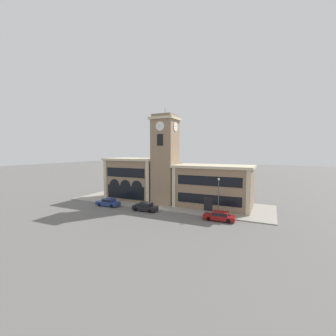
{
  "coord_description": "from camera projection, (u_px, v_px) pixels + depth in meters",
  "views": [
    {
      "loc": [
        19.46,
        -35.13,
        10.74
      ],
      "look_at": [
        1.65,
        3.02,
        7.48
      ],
      "focal_mm": 24.0,
      "sensor_mm": 36.0,
      "label": 1
    }
  ],
  "objects": [
    {
      "name": "town_hall_right_wing",
      "position": [
        213.0,
        186.0,
        42.47
      ],
      "size": [
        14.62,
        7.97,
        8.03
      ],
      "color": "#897056",
      "rests_on": "ground_plane"
    },
    {
      "name": "ground_plane",
      "position": [
        153.0,
        210.0,
        40.78
      ],
      "size": [
        300.0,
        300.0,
        0.0
      ],
      "primitive_type": "plane",
      "color": "#605E5B"
    },
    {
      "name": "parked_car_near",
      "position": [
        108.0,
        202.0,
        43.51
      ],
      "size": [
        4.7,
        1.92,
        1.45
      ],
      "rotation": [
        0.0,
        0.0,
        3.18
      ],
      "color": "navy",
      "rests_on": "ground_plane"
    },
    {
      "name": "town_hall_left_wing",
      "position": [
        135.0,
        178.0,
        49.84
      ],
      "size": [
        11.97,
        7.97,
        9.07
      ],
      "color": "#897056",
      "rests_on": "ground_plane"
    },
    {
      "name": "clock_tower",
      "position": [
        165.0,
        160.0,
        44.8
      ],
      "size": [
        5.1,
        5.1,
        19.0
      ],
      "color": "#897056",
      "rests_on": "ground_plane"
    },
    {
      "name": "street_lamp",
      "position": [
        219.0,
        192.0,
        36.06
      ],
      "size": [
        0.36,
        0.36,
        6.21
      ],
      "color": "#4C4C51",
      "rests_on": "sidewalk_kerb"
    },
    {
      "name": "parked_car_mid",
      "position": [
        145.0,
        207.0,
        39.99
      ],
      "size": [
        4.47,
        2.05,
        1.5
      ],
      "rotation": [
        0.0,
        0.0,
        3.18
      ],
      "color": "black",
      "rests_on": "ground_plane"
    },
    {
      "name": "parked_car_far",
      "position": [
        220.0,
        216.0,
        34.42
      ],
      "size": [
        4.83,
        1.98,
        1.41
      ],
      "rotation": [
        0.0,
        0.0,
        3.18
      ],
      "color": "maroon",
      "rests_on": "ground_plane"
    },
    {
      "name": "sidewalk_kerb",
      "position": [
        167.0,
        202.0,
        46.33
      ],
      "size": [
        40.83,
        12.29,
        0.15
      ],
      "color": "gray",
      "rests_on": "ground_plane"
    }
  ]
}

